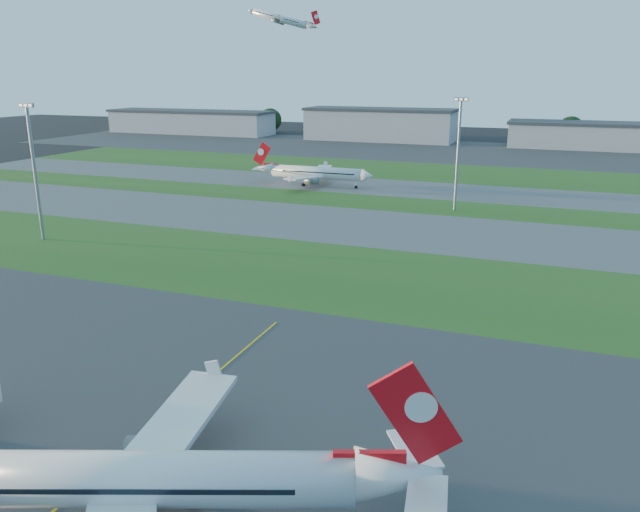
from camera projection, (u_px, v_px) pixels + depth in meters
The scene contains 21 objects.
ground at pixel (83, 436), 55.46m from camera, with size 700.00×700.00×0.00m, color black.
apron_near at pixel (83, 436), 55.46m from camera, with size 300.00×70.00×0.01m, color #333335.
grass_strip_a at pixel (305, 270), 102.01m from camera, with size 300.00×34.00×0.01m, color #27511B.
taxiway_a at pixel (365, 226), 131.56m from camera, with size 300.00×32.00×0.01m, color #515154.
grass_strip_b at pixel (395, 204), 153.94m from camera, with size 300.00×18.00×0.01m, color #27511B.
taxiway_b at pixel (414, 189), 173.64m from camera, with size 300.00×26.00×0.01m, color #515154.
grass_strip_c at pixel (437, 172), 203.18m from camera, with size 300.00×40.00×0.01m, color #27511B.
apron_far at pixel (465, 152), 256.90m from camera, with size 400.00×80.00×0.01m, color #333335.
yellow_line at pixel (130, 447), 53.73m from camera, with size 0.25×60.00×0.02m, color gold.
airliner_parked at pixel (142, 480), 42.89m from camera, with size 35.51×30.08×11.62m.
airliner_taxiing at pixel (316, 173), 177.72m from camera, with size 33.73×28.65×10.53m.
airliner_departing at pixel (280, 19), 263.85m from camera, with size 28.89×24.25×9.13m.
light_mast_west at pixel (34, 163), 116.83m from camera, with size 3.20×0.70×25.80m.
light_mast_centre at pixel (458, 147), 142.80m from camera, with size 3.20×0.70×25.80m.
hangar_far_west at pixel (191, 122), 333.80m from camera, with size 91.80×23.00×12.20m.
hangar_west at pixel (380, 124), 297.14m from camera, with size 71.40×23.00×15.20m.
hangar_east at pixel (608, 136), 263.19m from camera, with size 81.60×23.00×11.20m.
tree_far_west at pixel (143, 118), 359.15m from camera, with size 11.00×11.00×12.00m.
tree_west at pixel (270, 120), 333.15m from camera, with size 12.10×12.10×13.20m.
tree_mid_west at pixel (436, 128), 298.87m from camera, with size 9.90×9.90×10.80m.
tree_mid_east at pixel (571, 129), 280.57m from camera, with size 11.55×11.55×12.60m.
Camera 1 is at (37.22, -37.85, 31.00)m, focal length 35.00 mm.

